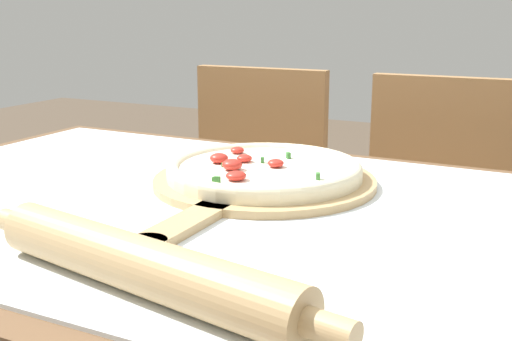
% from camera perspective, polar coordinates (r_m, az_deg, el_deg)
% --- Properties ---
extents(dining_table, '(1.18, 0.82, 0.78)m').
position_cam_1_polar(dining_table, '(0.99, -5.18, -10.18)').
color(dining_table, brown).
rests_on(dining_table, ground_plane).
extents(towel_cloth, '(1.10, 0.74, 0.00)m').
position_cam_1_polar(towel_cloth, '(0.94, -5.36, -2.80)').
color(towel_cloth, silver).
rests_on(towel_cloth, dining_table).
extents(pizza_peel, '(0.35, 0.51, 0.01)m').
position_cam_1_polar(pizza_peel, '(1.00, 0.30, -1.19)').
color(pizza_peel, tan).
rests_on(pizza_peel, towel_cloth).
extents(pizza, '(0.31, 0.31, 0.04)m').
position_cam_1_polar(pizza, '(1.01, 0.72, 0.10)').
color(pizza, beige).
rests_on(pizza, pizza_peel).
extents(rolling_pin, '(0.47, 0.12, 0.06)m').
position_cam_1_polar(rolling_pin, '(0.64, -10.13, -8.30)').
color(rolling_pin, tan).
rests_on(rolling_pin, towel_cloth).
extents(chair_left, '(0.41, 0.41, 0.89)m').
position_cam_1_polar(chair_left, '(1.76, -0.79, -3.41)').
color(chair_left, '#A37547').
rests_on(chair_left, ground_plane).
extents(chair_right, '(0.41, 0.41, 0.89)m').
position_cam_1_polar(chair_right, '(1.60, 15.66, -5.79)').
color(chair_right, '#A37547').
rests_on(chair_right, ground_plane).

